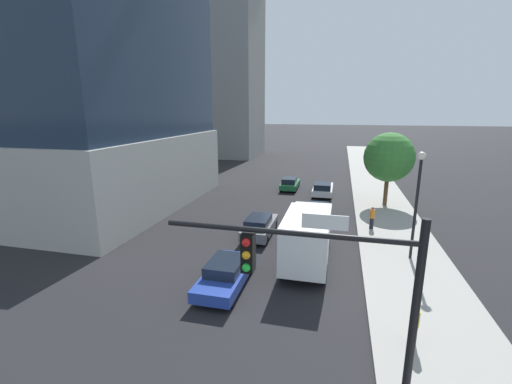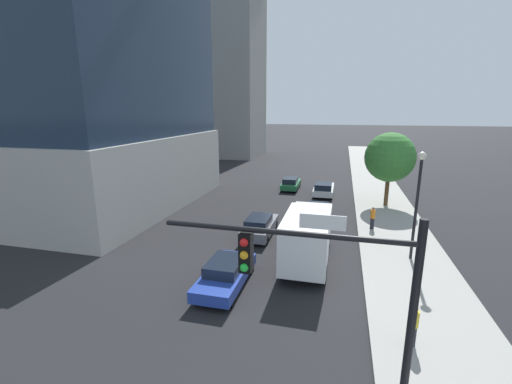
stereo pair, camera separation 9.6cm
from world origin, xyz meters
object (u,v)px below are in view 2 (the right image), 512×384
object	(u,v)px
car_green	(291,183)
pedestrian_orange_shirt	(373,218)
car_gray	(260,226)
box_truck	(308,234)
car_blue	(226,273)
pedestrian_yellow_shirt	(413,325)
construction_building	(216,52)
car_white	(324,189)
car_black	(318,212)
traffic_light_pole	(329,286)
street_tree	(390,157)
street_lamp	(418,191)

from	to	relation	value
car_green	pedestrian_orange_shirt	bearing A→B (deg)	-56.42
car_gray	box_truck	world-z (taller)	box_truck
car_blue	pedestrian_yellow_shirt	distance (m)	8.52
construction_building	car_white	bearing A→B (deg)	-52.05
car_green	box_truck	size ratio (longest dim) A/B	0.61
car_black	car_white	size ratio (longest dim) A/B	0.89
traffic_light_pole	pedestrian_yellow_shirt	world-z (taller)	traffic_light_pole
car_blue	car_gray	bearing A→B (deg)	90.00
street_tree	car_blue	bearing A→B (deg)	-118.72
car_black	car_white	xyz separation A→B (m)	(0.00, 8.22, 0.00)
street_tree	construction_building	bearing A→B (deg)	131.78
pedestrian_orange_shirt	street_tree	bearing A→B (deg)	76.20
car_gray	box_truck	distance (m)	5.21
traffic_light_pole	pedestrian_orange_shirt	bearing A→B (deg)	81.42
car_white	pedestrian_orange_shirt	xyz separation A→B (m)	(4.01, -9.75, 0.29)
car_blue	car_white	distance (m)	20.27
construction_building	pedestrian_yellow_shirt	xyz separation A→B (m)	(26.01, -50.19, -17.68)
traffic_light_pole	pedestrian_orange_shirt	xyz separation A→B (m)	(2.55, 16.89, -3.38)
car_gray	pedestrian_orange_shirt	world-z (taller)	pedestrian_orange_shirt
pedestrian_orange_shirt	street_lamp	bearing A→B (deg)	-68.99
traffic_light_pole	car_blue	distance (m)	9.18
car_gray	car_blue	bearing A→B (deg)	-90.00
traffic_light_pole	car_gray	size ratio (longest dim) A/B	1.39
street_lamp	street_tree	xyz separation A→B (m)	(-0.12, 11.60, 0.32)
traffic_light_pole	car_white	distance (m)	26.93
car_gray	car_white	xyz separation A→B (m)	(3.65, 12.73, -0.03)
construction_building	car_blue	size ratio (longest dim) A/B	9.38
car_green	car_white	size ratio (longest dim) A/B	0.89
traffic_light_pole	car_white	size ratio (longest dim) A/B	1.35
car_blue	car_green	bearing A→B (deg)	90.00
car_black	box_truck	distance (m)	8.16
box_truck	street_tree	bearing A→B (deg)	67.01
traffic_light_pole	car_blue	bearing A→B (deg)	127.34
traffic_light_pole	car_white	xyz separation A→B (m)	(-1.46, 26.64, -3.67)
car_gray	car_black	world-z (taller)	car_gray
car_black	pedestrian_orange_shirt	bearing A→B (deg)	-20.78
street_tree	pedestrian_orange_shirt	world-z (taller)	street_tree
pedestrian_yellow_shirt	construction_building	bearing A→B (deg)	117.39
car_black	box_truck	xyz separation A→B (m)	(0.00, -8.08, 1.08)
construction_building	car_blue	distance (m)	53.91
car_gray	car_black	distance (m)	5.80
pedestrian_yellow_shirt	car_white	bearing A→B (deg)	101.18
construction_building	pedestrian_yellow_shirt	bearing A→B (deg)	-62.61
box_truck	car_green	bearing A→B (deg)	101.40
construction_building	pedestrian_orange_shirt	xyz separation A→B (m)	(25.57, -37.39, -17.66)
street_lamp	pedestrian_yellow_shirt	world-z (taller)	street_lamp
street_lamp	car_white	size ratio (longest dim) A/B	1.31
construction_building	car_green	distance (m)	36.22
construction_building	street_tree	distance (m)	43.29
car_white	pedestrian_yellow_shirt	distance (m)	22.99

